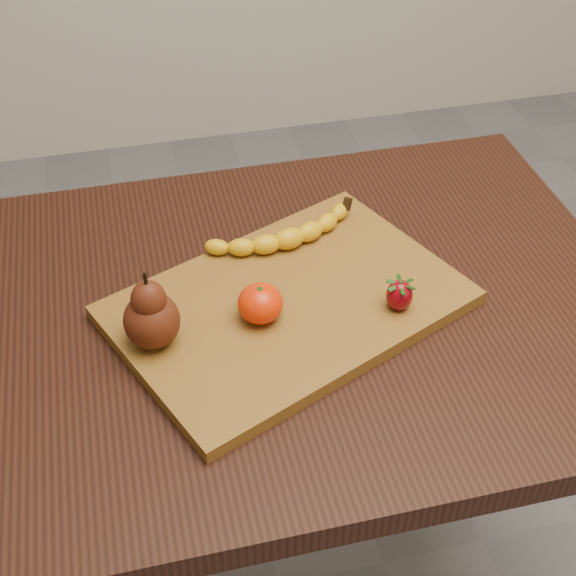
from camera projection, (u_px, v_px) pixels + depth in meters
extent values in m
cube|color=black|center=(275.00, 316.00, 1.11)|extent=(1.00, 0.70, 0.04)
cylinder|color=black|center=(7.00, 395.00, 1.50)|extent=(0.05, 0.05, 0.72)
cylinder|color=black|center=(457.00, 318.00, 1.66)|extent=(0.05, 0.05, 0.72)
cube|color=brown|center=(288.00, 305.00, 1.08)|extent=(0.53, 0.45, 0.02)
ellipsoid|color=red|center=(260.00, 303.00, 1.03)|extent=(0.08, 0.08, 0.05)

